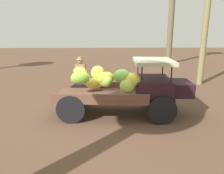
% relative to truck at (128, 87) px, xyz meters
% --- Properties ---
extents(ground_plane, '(60.00, 60.00, 0.00)m').
position_rel_truck_xyz_m(ground_plane, '(-0.75, 0.22, -0.95)').
color(ground_plane, brown).
extents(truck, '(4.54, 1.96, 1.89)m').
position_rel_truck_xyz_m(truck, '(0.00, 0.00, 0.00)').
color(truck, black).
rests_on(truck, ground).
extents(farmer, '(0.52, 0.48, 1.76)m').
position_rel_truck_xyz_m(farmer, '(-1.77, 1.84, 0.05)').
color(farmer, '#B6BA9C').
rests_on(farmer, ground).
extents(loose_banana_bunch, '(0.70, 0.66, 0.32)m').
position_rel_truck_xyz_m(loose_banana_bunch, '(-0.24, 1.99, -0.79)').
color(loose_banana_bunch, '#83AB2C').
rests_on(loose_banana_bunch, ground).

